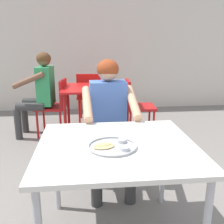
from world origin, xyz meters
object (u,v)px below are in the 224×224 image
object	(u,v)px
table_background_red	(94,93)
chair_red_left	(56,103)
diner_foreground	(109,115)
table_foreground	(117,155)
chair_red_right	(135,103)
patron_background	(40,88)
chair_foreground	(107,131)
thali_tray	(112,146)
chair_red_far	(89,94)

from	to	relation	value
table_background_red	chair_red_left	distance (m)	0.59
diner_foreground	chair_red_left	world-z (taller)	diner_foreground
table_foreground	chair_red_left	size ratio (longest dim) A/B	1.21
chair_red_right	patron_background	world-z (taller)	patron_background
chair_foreground	thali_tray	bearing A→B (deg)	-92.53
thali_tray	chair_red_left	bearing A→B (deg)	104.67
chair_foreground	patron_background	size ratio (longest dim) A/B	0.69
thali_tray	table_background_red	world-z (taller)	thali_tray
thali_tray	chair_red_far	xyz separation A→B (m)	(-0.10, 2.92, -0.25)
chair_foreground	chair_red_far	bearing A→B (deg)	94.38
thali_tray	chair_foreground	world-z (taller)	chair_foreground
diner_foreground	table_background_red	distance (m)	1.50
thali_tray	patron_background	xyz separation A→B (m)	(-0.83, 2.30, -0.02)
table_foreground	diner_foreground	world-z (taller)	diner_foreground
chair_red_far	thali_tray	bearing A→B (deg)	-88.02
thali_tray	chair_foreground	xyz separation A→B (m)	(0.04, 1.02, -0.27)
table_foreground	chair_red_right	bearing A→B (deg)	75.97
chair_red_far	patron_background	world-z (taller)	patron_background
table_background_red	chair_red_far	bearing A→B (deg)	95.32
chair_foreground	diner_foreground	bearing A→B (deg)	-88.51
chair_red_right	thali_tray	bearing A→B (deg)	-104.54
diner_foreground	chair_red_right	bearing A→B (deg)	69.88
chair_red_left	chair_red_far	bearing A→B (deg)	49.29
chair_red_far	chair_red_right	bearing A→B (deg)	-44.23
thali_tray	chair_red_far	size ratio (longest dim) A/B	0.36
table_foreground	chair_foreground	xyz separation A→B (m)	(0.01, 0.96, -0.18)
patron_background	diner_foreground	bearing A→B (deg)	-59.69
diner_foreground	patron_background	bearing A→B (deg)	120.31
thali_tray	diner_foreground	bearing A→B (deg)	86.36
table_foreground	chair_red_far	xyz separation A→B (m)	(-0.14, 2.87, -0.17)
table_background_red	patron_background	size ratio (longest dim) A/B	0.76
chair_foreground	chair_red_far	distance (m)	1.91
diner_foreground	chair_red_far	size ratio (longest dim) A/B	1.44
chair_red_right	table_foreground	bearing A→B (deg)	-104.03
chair_red_far	table_foreground	bearing A→B (deg)	-87.29
diner_foreground	chair_red_far	world-z (taller)	diner_foreground
patron_background	chair_red_left	bearing A→B (deg)	6.65
chair_foreground	chair_red_left	distance (m)	1.47
thali_tray	chair_foreground	distance (m)	1.05
table_foreground	thali_tray	bearing A→B (deg)	-122.48
table_foreground	chair_red_left	world-z (taller)	chair_red_left
chair_red_right	chair_red_far	size ratio (longest dim) A/B	0.97
thali_tray	table_background_red	size ratio (longest dim) A/B	0.33
chair_red_right	diner_foreground	bearing A→B (deg)	-110.12
diner_foreground	table_background_red	xyz separation A→B (m)	(-0.09, 1.50, -0.08)
thali_tray	chair_red_right	bearing A→B (deg)	75.46
chair_red_left	chair_red_far	world-z (taller)	chair_red_far
chair_red_right	chair_red_far	bearing A→B (deg)	135.77
chair_red_left	patron_background	distance (m)	0.33
chair_red_left	thali_tray	bearing A→B (deg)	-75.33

